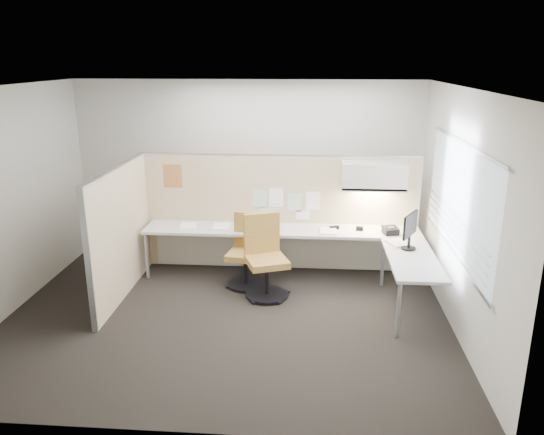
# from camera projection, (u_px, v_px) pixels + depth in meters

# --- Properties ---
(floor) EXTENTS (5.50, 4.50, 0.01)m
(floor) POSITION_uv_depth(u_px,v_px,m) (228.00, 313.00, 6.75)
(floor) COLOR black
(floor) RESTS_ON ground
(ceiling) EXTENTS (5.50, 4.50, 0.01)m
(ceiling) POSITION_uv_depth(u_px,v_px,m) (222.00, 87.00, 5.93)
(ceiling) COLOR white
(ceiling) RESTS_ON wall_back
(wall_back) EXTENTS (5.50, 0.02, 2.80)m
(wall_back) POSITION_uv_depth(u_px,v_px,m) (248.00, 169.00, 8.49)
(wall_back) COLOR beige
(wall_back) RESTS_ON ground
(wall_front) EXTENTS (5.50, 0.02, 2.80)m
(wall_front) POSITION_uv_depth(u_px,v_px,m) (180.00, 285.00, 4.20)
(wall_front) COLOR beige
(wall_front) RESTS_ON ground
(wall_left) EXTENTS (0.02, 4.50, 2.80)m
(wall_left) POSITION_uv_depth(u_px,v_px,m) (5.00, 203.00, 6.54)
(wall_left) COLOR beige
(wall_left) RESTS_ON ground
(wall_right) EXTENTS (0.02, 4.50, 2.80)m
(wall_right) POSITION_uv_depth(u_px,v_px,m) (460.00, 212.00, 6.14)
(wall_right) COLOR beige
(wall_right) RESTS_ON ground
(window_pane) EXTENTS (0.01, 2.80, 1.30)m
(window_pane) POSITION_uv_depth(u_px,v_px,m) (459.00, 200.00, 6.10)
(window_pane) COLOR #98A5B1
(window_pane) RESTS_ON wall_right
(partition_back) EXTENTS (4.10, 0.06, 1.75)m
(partition_back) POSITION_uv_depth(u_px,v_px,m) (279.00, 213.00, 7.98)
(partition_back) COLOR #CCB48D
(partition_back) RESTS_ON floor
(partition_left) EXTENTS (0.06, 2.20, 1.75)m
(partition_left) POSITION_uv_depth(u_px,v_px,m) (121.00, 233.00, 7.08)
(partition_left) COLOR #CCB48D
(partition_left) RESTS_ON floor
(desk) EXTENTS (4.00, 2.07, 0.73)m
(desk) POSITION_uv_depth(u_px,v_px,m) (304.00, 241.00, 7.58)
(desk) COLOR beige
(desk) RESTS_ON floor
(overhead_bin) EXTENTS (0.90, 0.36, 0.38)m
(overhead_bin) POSITION_uv_depth(u_px,v_px,m) (374.00, 176.00, 7.50)
(overhead_bin) COLOR beige
(overhead_bin) RESTS_ON partition_back
(task_light_strip) EXTENTS (0.60, 0.06, 0.02)m
(task_light_strip) POSITION_uv_depth(u_px,v_px,m) (373.00, 190.00, 7.56)
(task_light_strip) COLOR #FFEABF
(task_light_strip) RESTS_ON overhead_bin
(pinned_papers) EXTENTS (1.01, 0.00, 0.47)m
(pinned_papers) POSITION_uv_depth(u_px,v_px,m) (285.00, 203.00, 7.90)
(pinned_papers) COLOR #8CBF8C
(pinned_papers) RESTS_ON partition_back
(poster) EXTENTS (0.28, 0.00, 0.35)m
(poster) POSITION_uv_depth(u_px,v_px,m) (173.00, 176.00, 7.91)
(poster) COLOR orange
(poster) RESTS_ON partition_back
(chair_left) EXTENTS (0.54, 0.56, 1.01)m
(chair_left) POSITION_uv_depth(u_px,v_px,m) (247.00, 253.00, 7.48)
(chair_left) COLOR black
(chair_left) RESTS_ON floor
(chair_right) EXTENTS (0.66, 0.68, 1.10)m
(chair_right) POSITION_uv_depth(u_px,v_px,m) (265.00, 259.00, 7.14)
(chair_right) COLOR black
(chair_right) RESTS_ON floor
(monitor) EXTENTS (0.24, 0.42, 0.48)m
(monitor) POSITION_uv_depth(u_px,v_px,m) (410.00, 229.00, 6.81)
(monitor) COLOR black
(monitor) RESTS_ON desk
(phone) EXTENTS (0.25, 0.24, 0.12)m
(phone) POSITION_uv_depth(u_px,v_px,m) (390.00, 230.00, 7.47)
(phone) COLOR black
(phone) RESTS_ON desk
(stapler) EXTENTS (0.15, 0.08, 0.05)m
(stapler) POSITION_uv_depth(u_px,v_px,m) (334.00, 228.00, 7.68)
(stapler) COLOR black
(stapler) RESTS_ON desk
(tape_dispenser) EXTENTS (0.11, 0.08, 0.06)m
(tape_dispenser) POSITION_uv_depth(u_px,v_px,m) (360.00, 229.00, 7.62)
(tape_dispenser) COLOR black
(tape_dispenser) RESTS_ON desk
(coat_hook) EXTENTS (0.18, 0.43, 1.30)m
(coat_hook) POSITION_uv_depth(u_px,v_px,m) (92.00, 206.00, 6.30)
(coat_hook) COLOR silver
(coat_hook) RESTS_ON partition_left
(paper_stack_0) EXTENTS (0.28, 0.33, 0.03)m
(paper_stack_0) POSITION_uv_depth(u_px,v_px,m) (188.00, 226.00, 7.79)
(paper_stack_0) COLOR white
(paper_stack_0) RESTS_ON desk
(paper_stack_1) EXTENTS (0.25, 0.31, 0.02)m
(paper_stack_1) POSITION_uv_depth(u_px,v_px,m) (221.00, 227.00, 7.77)
(paper_stack_1) COLOR white
(paper_stack_1) RESTS_ON desk
(paper_stack_2) EXTENTS (0.27, 0.33, 0.04)m
(paper_stack_2) POSITION_uv_depth(u_px,v_px,m) (254.00, 228.00, 7.70)
(paper_stack_2) COLOR white
(paper_stack_2) RESTS_ON desk
(paper_stack_3) EXTENTS (0.23, 0.30, 0.02)m
(paper_stack_3) POSITION_uv_depth(u_px,v_px,m) (328.00, 231.00, 7.57)
(paper_stack_3) COLOR white
(paper_stack_3) RESTS_ON desk
(paper_stack_4) EXTENTS (0.32, 0.36, 0.02)m
(paper_stack_4) POSITION_uv_depth(u_px,v_px,m) (397.00, 243.00, 7.09)
(paper_stack_4) COLOR white
(paper_stack_4) RESTS_ON desk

